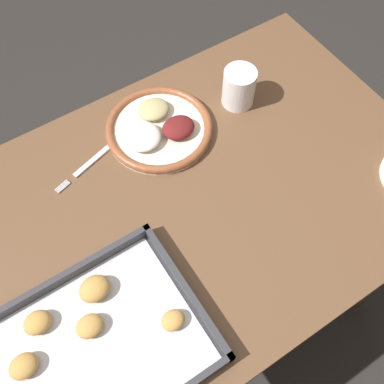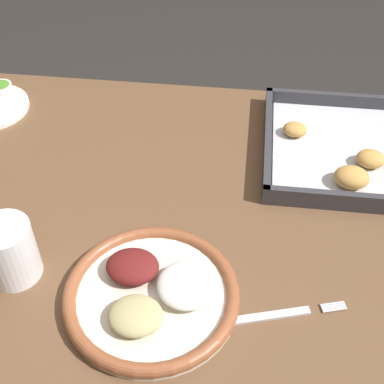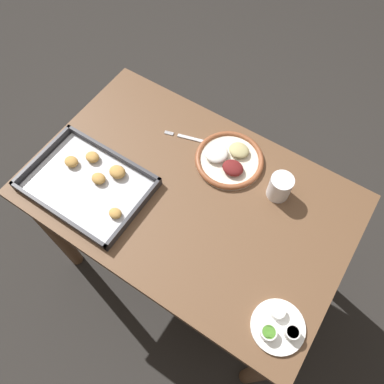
{
  "view_description": "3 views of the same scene",
  "coord_description": "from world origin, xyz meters",
  "px_view_note": "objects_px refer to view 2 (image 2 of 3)",
  "views": [
    {
      "loc": [
        0.24,
        0.39,
        1.63
      ],
      "look_at": [
        -0.01,
        0.0,
        0.81
      ],
      "focal_mm": 42.0,
      "sensor_mm": 36.0,
      "label": 1
    },
    {
      "loc": [
        0.06,
        -0.63,
        1.42
      ],
      "look_at": [
        -0.01,
        0.0,
        0.81
      ],
      "focal_mm": 50.0,
      "sensor_mm": 36.0,
      "label": 2
    },
    {
      "loc": [
        -0.35,
        0.51,
        1.93
      ],
      "look_at": [
        -0.01,
        0.0,
        0.81
      ],
      "focal_mm": 35.0,
      "sensor_mm": 36.0,
      "label": 3
    }
  ],
  "objects_px": {
    "dinner_plate": "(152,294)",
    "baking_tray": "(380,155)",
    "fork": "(261,317)",
    "drinking_cup": "(9,251)"
  },
  "relations": [
    {
      "from": "fork",
      "to": "baking_tray",
      "type": "height_order",
      "value": "baking_tray"
    },
    {
      "from": "fork",
      "to": "drinking_cup",
      "type": "distance_m",
      "value": 0.37
    },
    {
      "from": "fork",
      "to": "drinking_cup",
      "type": "bearing_deg",
      "value": 157.97
    },
    {
      "from": "baking_tray",
      "to": "fork",
      "type": "bearing_deg",
      "value": -119.56
    },
    {
      "from": "drinking_cup",
      "to": "baking_tray",
      "type": "bearing_deg",
      "value": 29.86
    },
    {
      "from": "dinner_plate",
      "to": "baking_tray",
      "type": "distance_m",
      "value": 0.5
    },
    {
      "from": "dinner_plate",
      "to": "drinking_cup",
      "type": "xyz_separation_m",
      "value": [
        -0.21,
        0.02,
        0.03
      ]
    },
    {
      "from": "fork",
      "to": "dinner_plate",
      "type": "bearing_deg",
      "value": 158.75
    },
    {
      "from": "fork",
      "to": "drinking_cup",
      "type": "height_order",
      "value": "drinking_cup"
    },
    {
      "from": "dinner_plate",
      "to": "baking_tray",
      "type": "height_order",
      "value": "dinner_plate"
    }
  ]
}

